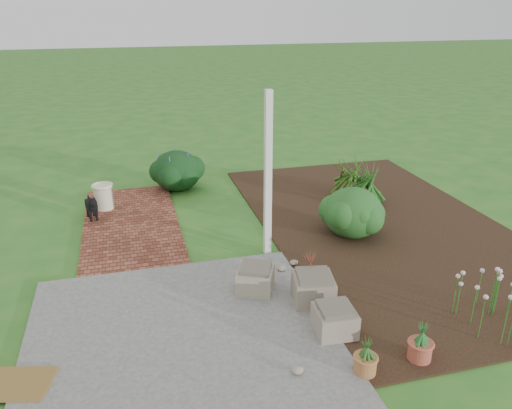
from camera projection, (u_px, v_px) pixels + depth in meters
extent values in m
plane|color=#266720|center=(250.00, 258.00, 7.56)|extent=(80.00, 80.00, 0.00)
cube|color=#595957|center=(182.00, 340.00, 5.69)|extent=(3.50, 3.50, 0.04)
cube|color=#5E2B1D|center=(131.00, 223.00, 8.71)|extent=(1.60, 3.50, 0.04)
cube|color=black|center=(383.00, 226.00, 8.60)|extent=(4.00, 7.00, 0.03)
cube|color=white|center=(268.00, 176.00, 7.25)|extent=(0.10, 0.10, 2.50)
cube|color=#796A5C|center=(335.00, 321.00, 5.75)|extent=(0.48, 0.48, 0.30)
cube|color=#78725C|center=(313.00, 289.00, 6.36)|extent=(0.58, 0.58, 0.33)
cube|color=gray|center=(256.00, 280.00, 6.60)|extent=(0.60, 0.60, 0.30)
cube|color=brown|center=(13.00, 384.00, 5.00)|extent=(0.86, 0.66, 0.02)
cube|color=black|center=(91.00, 206.00, 8.75)|extent=(0.23, 0.37, 0.15)
cylinder|color=black|center=(91.00, 217.00, 8.68)|extent=(0.04, 0.04, 0.17)
cylinder|color=black|center=(97.00, 216.00, 8.73)|extent=(0.04, 0.04, 0.17)
cylinder|color=black|center=(88.00, 212.00, 8.89)|extent=(0.04, 0.04, 0.17)
cylinder|color=black|center=(94.00, 211.00, 8.93)|extent=(0.04, 0.04, 0.17)
sphere|color=black|center=(93.00, 203.00, 8.53)|extent=(0.14, 0.14, 0.14)
cone|color=black|center=(88.00, 197.00, 8.86)|extent=(0.08, 0.12, 0.13)
cylinder|color=beige|center=(104.00, 197.00, 9.20)|extent=(0.41, 0.41, 0.46)
ellipsoid|color=#0F3E17|center=(353.00, 211.00, 8.12)|extent=(1.15, 1.15, 0.83)
cylinder|color=#B44D3D|center=(309.00, 283.00, 6.61)|extent=(0.31, 0.31, 0.24)
cylinder|color=#AD4C3A|center=(420.00, 350.00, 5.34)|extent=(0.28, 0.28, 0.21)
cylinder|color=#A66738|center=(365.00, 364.00, 5.15)|extent=(0.29, 0.29, 0.20)
ellipsoid|color=black|center=(177.00, 170.00, 10.21)|extent=(1.25, 1.25, 0.83)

